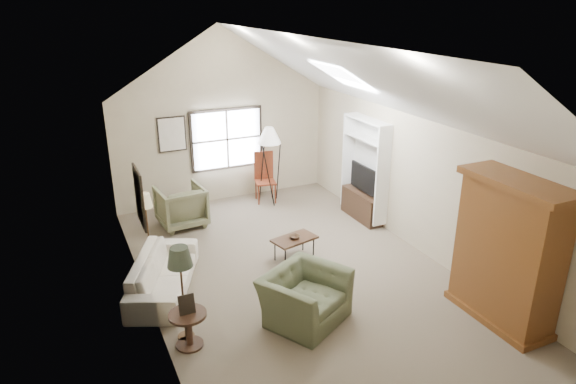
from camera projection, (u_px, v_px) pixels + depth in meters
name	position (u px, v px, depth m)	size (l,w,h in m)	color
room_shell	(299.00, 89.00, 7.77)	(5.01, 8.01, 4.00)	#6A5D4B
window	(227.00, 139.00, 11.79)	(1.72, 0.08, 1.42)	black
skylight	(343.00, 75.00, 9.04)	(0.80, 1.20, 0.52)	white
wall_art	(157.00, 163.00, 9.20)	(1.97, 3.71, 0.88)	black
armoire	(508.00, 252.00, 7.35)	(0.60, 1.50, 2.20)	brown
tv_alcove	(365.00, 168.00, 10.78)	(0.32, 1.30, 2.10)	white
media_console	(362.00, 205.00, 11.08)	(0.34, 1.18, 0.60)	#382316
tv_panel	(363.00, 178.00, 10.85)	(0.05, 0.90, 0.55)	black
sofa	(163.00, 273.00, 8.36)	(2.08, 0.81, 0.61)	beige
armchair_near	(305.00, 297.00, 7.56)	(1.17, 1.02, 0.76)	#525A3F
armchair_far	(181.00, 206.00, 10.70)	(0.91, 0.94, 0.86)	#6C6E4D
coffee_table	(294.00, 248.00, 9.40)	(0.80, 0.45, 0.41)	#392317
bowl	(294.00, 237.00, 9.32)	(0.19, 0.19, 0.05)	#362116
side_table	(189.00, 329.00, 7.02)	(0.52, 0.52, 0.52)	#332215
side_chair	(265.00, 178.00, 11.91)	(0.45, 0.45, 1.16)	brown
tripod_lamp	(269.00, 165.00, 11.72)	(0.53, 0.53, 1.83)	white
dark_lamp	(183.00, 293.00, 7.02)	(0.35, 0.35, 1.45)	#242A1E
tan_lamp	(147.00, 226.00, 9.25)	(0.26, 0.26, 1.31)	tan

